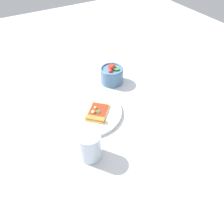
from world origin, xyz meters
The scene contains 6 objects.
ground_plane centered at (0.00, 0.00, 0.00)m, with size 2.40×2.40×0.00m, color silver.
plate centered at (-0.03, -0.03, 0.01)m, with size 0.27×0.27×0.01m, color white.
pizza_slice_main centered at (0.00, -0.07, 0.02)m, with size 0.13×0.13×0.02m.
salad_bowl centered at (0.17, 0.11, 0.04)m, with size 0.11×0.11×0.09m.
soda_glass centered at (-0.11, -0.22, 0.05)m, with size 0.08×0.08×0.11m.
paper_napkin centered at (0.15, -0.25, 0.00)m, with size 0.11×0.15×0.00m, color silver.
Camera 1 is at (-0.27, -0.65, 0.64)m, focal length 35.78 mm.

